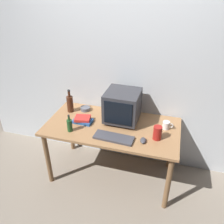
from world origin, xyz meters
TOP-DOWN VIEW (x-y plane):
  - ground_plane at (0.00, 0.00)m, footprint 6.00×6.00m
  - back_wall at (0.00, 0.45)m, footprint 4.00×0.08m
  - desk at (0.00, 0.00)m, footprint 1.52×0.77m
  - crt_monitor at (0.08, 0.14)m, footprint 0.39×0.39m
  - keyboard at (0.08, -0.23)m, footprint 0.43×0.17m
  - computer_mouse at (0.39, -0.20)m, footprint 0.07×0.11m
  - bottle_tall at (-0.59, 0.17)m, footprint 0.08×0.08m
  - bottle_short at (-0.42, -0.23)m, footprint 0.06×0.06m
  - book_stack at (-0.35, -0.03)m, footprint 0.23×0.17m
  - mug at (0.60, 0.11)m, footprint 0.12×0.08m
  - cd_spindle at (-0.42, 0.24)m, footprint 0.12×0.12m
  - metal_canister at (0.52, -0.11)m, footprint 0.09×0.09m

SIDE VIEW (x-z plane):
  - ground_plane at x=0.00m, z-range 0.00..0.00m
  - desk at x=0.00m, z-range 0.28..1.03m
  - keyboard at x=0.08m, z-range 0.75..0.77m
  - computer_mouse at x=0.39m, z-range 0.75..0.79m
  - cd_spindle at x=-0.42m, z-range 0.75..0.80m
  - book_stack at x=-0.35m, z-range 0.75..0.82m
  - mug at x=0.60m, z-range 0.75..0.84m
  - metal_canister at x=0.52m, z-range 0.75..0.90m
  - bottle_short at x=-0.42m, z-range 0.72..0.93m
  - bottle_tall at x=-0.59m, z-range 0.71..1.02m
  - crt_monitor at x=0.08m, z-range 0.76..1.13m
  - back_wall at x=0.00m, z-range 0.00..2.50m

